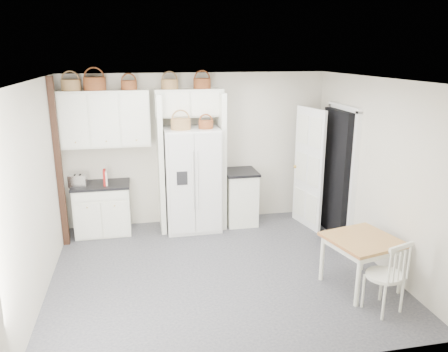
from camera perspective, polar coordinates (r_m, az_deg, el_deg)
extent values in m
plane|color=#313038|center=(6.20, -0.64, -12.26)|extent=(4.50, 4.50, 0.00)
plane|color=white|center=(5.48, -0.72, 12.46)|extent=(4.50, 4.50, 0.00)
plane|color=beige|center=(7.62, -3.49, 3.53)|extent=(4.50, 0.00, 4.50)
plane|color=beige|center=(5.75, -23.30, -1.89)|extent=(0.00, 4.00, 4.00)
plane|color=beige|center=(6.50, 19.22, 0.48)|extent=(0.00, 4.00, 4.00)
cube|color=silver|center=(7.35, -4.18, -0.43)|extent=(0.90, 0.72, 1.74)
cube|color=white|center=(7.54, -15.55, -4.24)|extent=(0.88, 0.56, 0.82)
cube|color=white|center=(7.69, 2.12, -2.88)|extent=(0.52, 0.62, 0.91)
cube|color=#9D5328|center=(5.95, 17.43, -10.72)|extent=(0.97, 0.97, 0.67)
cube|color=white|center=(5.48, 20.21, -12.07)|extent=(0.54, 0.52, 0.90)
cube|color=black|center=(7.40, -15.79, -1.13)|extent=(0.92, 0.59, 0.04)
cube|color=black|center=(7.55, 2.16, 0.54)|extent=(0.56, 0.66, 0.04)
cube|color=silver|center=(7.33, -18.55, -0.59)|extent=(0.30, 0.20, 0.19)
cube|color=maroon|center=(7.28, -15.33, -0.18)|extent=(0.04, 0.17, 0.26)
cube|color=white|center=(7.28, -15.14, -0.28)|extent=(0.04, 0.15, 0.23)
cylinder|color=brown|center=(7.29, -19.36, 11.14)|extent=(0.30, 0.30, 0.17)
cylinder|color=#612B19|center=(7.25, -16.54, 11.48)|extent=(0.34, 0.34, 0.20)
cylinder|color=#612B19|center=(7.22, -12.31, 11.53)|extent=(0.25, 0.25, 0.14)
cylinder|color=brown|center=(7.24, -7.10, 11.82)|extent=(0.28, 0.28, 0.16)
cylinder|color=#612B19|center=(7.30, -2.88, 11.98)|extent=(0.29, 0.29, 0.16)
cylinder|color=brown|center=(7.02, -5.67, 6.76)|extent=(0.32, 0.32, 0.17)
cylinder|color=#612B19|center=(7.07, -2.39, 6.72)|extent=(0.24, 0.24, 0.13)
cube|color=white|center=(7.29, -15.22, 7.24)|extent=(1.40, 0.34, 0.90)
cube|color=white|center=(7.30, -4.59, 9.53)|extent=(1.12, 0.34, 0.45)
cube|color=white|center=(7.30, -8.28, 1.64)|extent=(0.08, 0.60, 2.30)
cube|color=white|center=(7.42, -0.39, 2.04)|extent=(0.08, 0.60, 2.30)
cube|color=black|center=(7.02, -20.79, 1.43)|extent=(0.09, 0.09, 2.60)
cube|color=black|center=(7.37, 14.55, 0.42)|extent=(0.18, 0.85, 2.05)
cube|color=white|center=(7.52, 10.98, 0.94)|extent=(0.21, 0.79, 2.05)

